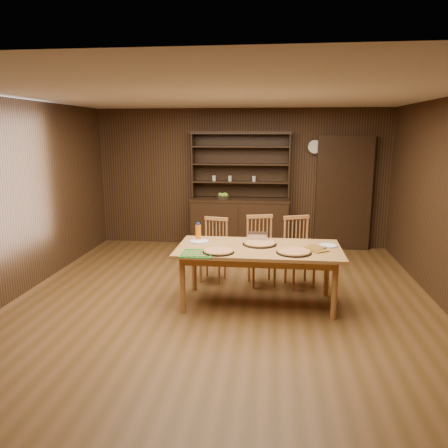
# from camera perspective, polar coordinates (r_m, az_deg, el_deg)

# --- Properties ---
(floor) EXTENTS (6.00, 6.00, 0.00)m
(floor) POSITION_cam_1_polar(r_m,az_deg,el_deg) (5.77, -0.14, -10.15)
(floor) COLOR brown
(floor) RESTS_ON ground
(room_shell) EXTENTS (6.00, 6.00, 6.00)m
(room_shell) POSITION_cam_1_polar(r_m,az_deg,el_deg) (5.38, -0.14, 5.62)
(room_shell) COLOR silver
(room_shell) RESTS_ON floor
(china_hutch) EXTENTS (1.84, 0.52, 2.17)m
(china_hutch) POSITION_cam_1_polar(r_m,az_deg,el_deg) (8.24, 2.10, 0.94)
(china_hutch) COLOR black
(china_hutch) RESTS_ON floor
(doorway) EXTENTS (1.00, 0.18, 2.10)m
(doorway) POSITION_cam_1_polar(r_m,az_deg,el_deg) (8.38, 15.30, 3.87)
(doorway) COLOR black
(doorway) RESTS_ON floor
(wall_clock) EXTENTS (0.30, 0.05, 0.30)m
(wall_clock) POSITION_cam_1_polar(r_m,az_deg,el_deg) (8.30, 11.76, 9.86)
(wall_clock) COLOR black
(wall_clock) RESTS_ON room_shell
(dining_table) EXTENTS (2.05, 1.03, 0.75)m
(dining_table) POSITION_cam_1_polar(r_m,az_deg,el_deg) (5.53, 4.55, -3.78)
(dining_table) COLOR #BE7E42
(dining_table) RESTS_ON floor
(chair_left) EXTENTS (0.45, 0.43, 0.93)m
(chair_left) POSITION_cam_1_polar(r_m,az_deg,el_deg) (6.48, -1.27, -3.07)
(chair_left) COLOR #C47743
(chair_left) RESTS_ON floor
(chair_center) EXTENTS (0.50, 0.49, 1.00)m
(chair_center) POSITION_cam_1_polar(r_m,az_deg,el_deg) (6.34, 4.81, -3.12)
(chair_center) COLOR #C47743
(chair_center) RESTS_ON floor
(chair_right) EXTENTS (0.52, 0.51, 1.00)m
(chair_right) POSITION_cam_1_polar(r_m,az_deg,el_deg) (6.35, 9.67, -3.22)
(chair_right) COLOR #C47743
(chair_right) RESTS_ON floor
(pizza_left) EXTENTS (0.38, 0.38, 0.04)m
(pizza_left) POSITION_cam_1_polar(r_m,az_deg,el_deg) (5.25, -0.72, -3.57)
(pizza_left) COLOR black
(pizza_left) RESTS_ON dining_table
(pizza_right) EXTENTS (0.42, 0.42, 0.04)m
(pizza_right) POSITION_cam_1_polar(r_m,az_deg,el_deg) (5.29, 9.12, -3.59)
(pizza_right) COLOR black
(pizza_right) RESTS_ON dining_table
(pizza_center) EXTENTS (0.44, 0.44, 0.04)m
(pizza_center) POSITION_cam_1_polar(r_m,az_deg,el_deg) (5.63, 4.69, -2.52)
(pizza_center) COLOR black
(pizza_center) RESTS_ON dining_table
(cooling_rack) EXTENTS (0.40, 0.40, 0.02)m
(cooling_rack) POSITION_cam_1_polar(r_m,az_deg,el_deg) (5.20, -3.57, -3.85)
(cooling_rack) COLOR green
(cooling_rack) RESTS_ON dining_table
(plate_left) EXTENTS (0.27, 0.27, 0.02)m
(plate_left) POSITION_cam_1_polar(r_m,az_deg,el_deg) (5.77, -3.26, -2.24)
(plate_left) COLOR white
(plate_left) RESTS_ON dining_table
(plate_right) EXTENTS (0.24, 0.24, 0.02)m
(plate_right) POSITION_cam_1_polar(r_m,az_deg,el_deg) (5.69, 13.42, -2.75)
(plate_right) COLOR white
(plate_right) RESTS_ON dining_table
(foil_dish) EXTENTS (0.26, 0.19, 0.10)m
(foil_dish) POSITION_cam_1_polar(r_m,az_deg,el_deg) (5.83, 4.37, -1.66)
(foil_dish) COLOR white
(foil_dish) RESTS_ON dining_table
(juice_bottle) EXTENTS (0.08, 0.08, 0.24)m
(juice_bottle) POSITION_cam_1_polar(r_m,az_deg,el_deg) (5.83, -3.38, -1.08)
(juice_bottle) COLOR orange
(juice_bottle) RESTS_ON dining_table
(pot_holder_a) EXTENTS (0.26, 0.26, 0.01)m
(pot_holder_a) POSITION_cam_1_polar(r_m,az_deg,el_deg) (5.44, 12.22, -3.40)
(pot_holder_a) COLOR red
(pot_holder_a) RESTS_ON dining_table
(pot_holder_b) EXTENTS (0.30, 0.30, 0.02)m
(pot_holder_b) POSITION_cam_1_polar(r_m,az_deg,el_deg) (5.56, 11.83, -3.03)
(pot_holder_b) COLOR red
(pot_holder_b) RESTS_ON dining_table
(fruit_bowl) EXTENTS (0.27, 0.27, 0.12)m
(fruit_bowl) POSITION_cam_1_polar(r_m,az_deg,el_deg) (8.14, -0.13, 3.59)
(fruit_bowl) COLOR black
(fruit_bowl) RESTS_ON china_hutch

